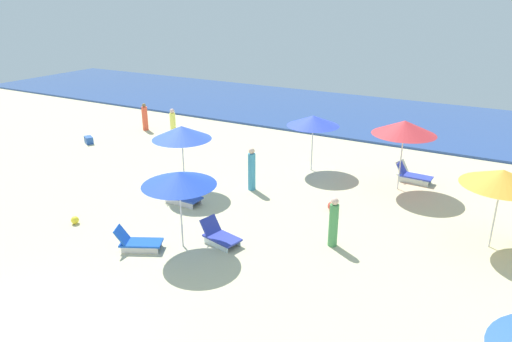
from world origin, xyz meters
TOP-DOWN VIEW (x-y plane):
  - ocean at (0.00, 24.41)m, footprint 60.00×11.18m
  - umbrella_1 at (-2.25, 9.22)m, footprint 2.25×2.25m
  - lounge_chair_1_0 at (-1.62, 8.19)m, footprint 1.50×0.65m
  - umbrella_2 at (4.99, 13.42)m, footprint 2.41×2.41m
  - lounge_chair_2_0 at (5.19, 14.63)m, footprint 1.35×0.93m
  - lounge_chair_2_1 at (5.34, 14.47)m, footprint 1.43×0.65m
  - umbrella_3 at (1.18, 13.73)m, footprint 2.22×2.22m
  - umbrella_4 at (8.52, 10.20)m, footprint 2.30×2.30m
  - umbrella_5 at (0.40, 5.68)m, footprint 2.19×2.19m
  - lounge_chair_5_0 at (-0.65, 4.85)m, footprint 1.45×1.11m
  - lounge_chair_5_1 at (1.27, 6.38)m, footprint 1.36×0.89m
  - beachgoer_0 at (0.02, 10.54)m, footprint 0.35×0.35m
  - beachgoer_2 at (-9.52, 15.10)m, footprint 0.41×0.41m
  - beachgoer_3 at (4.34, 7.94)m, footprint 0.38×0.38m
  - beachgoer_4 at (-7.11, 14.59)m, footprint 0.40×0.40m
  - beach_ball_0 at (3.45, 10.29)m, footprint 0.33×0.33m
  - beach_ball_1 at (-3.65, 5.09)m, footprint 0.26×0.26m
  - cooler_box_2 at (-10.33, 11.72)m, footprint 0.67×0.58m

SIDE VIEW (x-z plane):
  - ocean at x=0.00m, z-range 0.00..0.12m
  - beach_ball_1 at x=-3.65m, z-range 0.00..0.26m
  - beach_ball_0 at x=3.45m, z-range 0.00..0.33m
  - cooler_box_2 at x=-10.33m, z-range 0.00..0.36m
  - lounge_chair_5_0 at x=-0.65m, z-range -0.11..0.61m
  - lounge_chair_2_0 at x=5.19m, z-range -0.11..0.61m
  - lounge_chair_1_0 at x=-1.62m, z-range -0.09..0.59m
  - lounge_chair_5_1 at x=1.27m, z-range -0.11..0.61m
  - lounge_chair_2_1 at x=5.34m, z-range -0.10..0.63m
  - beachgoer_2 at x=-9.52m, z-range -0.05..1.47m
  - beachgoer_3 at x=4.34m, z-range -0.03..1.56m
  - beachgoer_4 at x=-7.11m, z-range -0.03..1.57m
  - beachgoer_0 at x=0.02m, z-range -0.03..1.67m
  - umbrella_3 at x=1.18m, z-range 0.99..3.42m
  - umbrella_5 at x=0.40m, z-range 1.00..3.42m
  - umbrella_4 at x=8.52m, z-range 1.00..3.49m
  - umbrella_1 at x=-2.25m, z-range 1.04..3.62m
  - umbrella_2 at x=4.99m, z-range 1.11..3.88m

